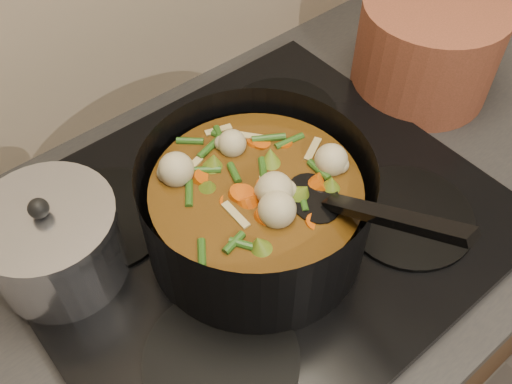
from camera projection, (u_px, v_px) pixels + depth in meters
counter at (257, 360)px, 1.14m from camera, size 2.64×0.64×0.91m
stovetop at (257, 221)px, 0.78m from camera, size 0.62×0.54×0.03m
stockpot at (256, 209)px, 0.71m from camera, size 0.31×0.39×0.21m
saucepan at (55, 243)px, 0.68m from camera, size 0.17×0.17×0.14m
terracotta_crock at (427, 48)px, 0.92m from camera, size 0.27×0.27×0.16m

